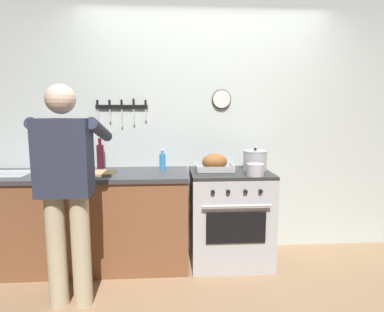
{
  "coord_description": "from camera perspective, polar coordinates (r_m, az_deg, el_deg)",
  "views": [
    {
      "loc": [
        -0.34,
        -1.95,
        1.47
      ],
      "look_at": [
        -0.16,
        0.85,
        1.07
      ],
      "focal_mm": 29.37,
      "sensor_mm": 36.0,
      "label": 1
    }
  ],
  "objects": [
    {
      "name": "stove",
      "position": [
        3.15,
        6.83,
        -10.82
      ],
      "size": [
        0.76,
        0.67,
        0.9
      ],
      "color": "#BCBCC1",
      "rests_on": "ground"
    },
    {
      "name": "wall_back",
      "position": [
        3.32,
        2.18,
        5.16
      ],
      "size": [
        6.0,
        0.13,
        2.6
      ],
      "color": "silver",
      "rests_on": "ground"
    },
    {
      "name": "counter_block",
      "position": [
        3.22,
        -19.53,
        -10.67
      ],
      "size": [
        2.03,
        0.65,
        0.9
      ],
      "color": "brown",
      "rests_on": "ground"
    },
    {
      "name": "person_cook",
      "position": [
        2.49,
        -21.88,
        -4.47
      ],
      "size": [
        0.51,
        0.63,
        1.66
      ],
      "rotation": [
        0.0,
        0.0,
        1.48
      ],
      "color": "#C6B793",
      "rests_on": "ground"
    },
    {
      "name": "bottle_dish_soap",
      "position": [
        3.12,
        -5.38,
        -0.9
      ],
      "size": [
        0.06,
        0.06,
        0.2
      ],
      "color": "#338CCC",
      "rests_on": "counter_block"
    },
    {
      "name": "bottle_vinegar",
      "position": [
        3.25,
        -24.47,
        -0.97
      ],
      "size": [
        0.06,
        0.06,
        0.24
      ],
      "color": "#997F4C",
      "rests_on": "counter_block"
    },
    {
      "name": "roasting_pan",
      "position": [
        3.0,
        4.12,
        -1.37
      ],
      "size": [
        0.35,
        0.26,
        0.17
      ],
      "color": "#B7B7BC",
      "rests_on": "stove"
    },
    {
      "name": "bottle_wine_red",
      "position": [
        3.28,
        -16.31,
        0.03
      ],
      "size": [
        0.07,
        0.07,
        0.3
      ],
      "color": "#47141E",
      "rests_on": "counter_block"
    },
    {
      "name": "stock_pot",
      "position": [
        3.14,
        11.36,
        -0.74
      ],
      "size": [
        0.24,
        0.24,
        0.22
      ],
      "color": "#B7B7BC",
      "rests_on": "stove"
    },
    {
      "name": "cutting_board",
      "position": [
        3.01,
        -17.28,
        -2.97
      ],
      "size": [
        0.36,
        0.24,
        0.02
      ],
      "primitive_type": "cube",
      "color": "tan",
      "rests_on": "counter_block"
    },
    {
      "name": "saucepan",
      "position": [
        2.86,
        11.37,
        -2.46
      ],
      "size": [
        0.16,
        0.16,
        0.11
      ],
      "color": "#B7B7BC",
      "rests_on": "stove"
    }
  ]
}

